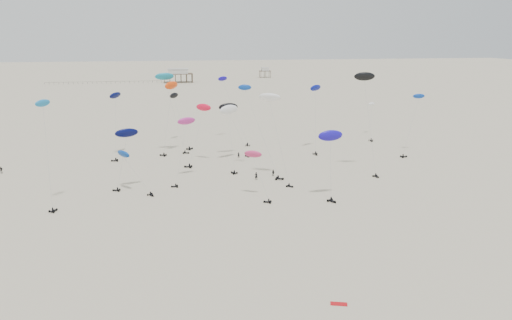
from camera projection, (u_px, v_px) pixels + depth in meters
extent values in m
plane|color=beige|center=(211.00, 114.00, 219.84)|extent=(900.00, 900.00, 0.00)
cube|color=brown|center=(178.00, 74.00, 359.67)|extent=(21.00, 13.00, 0.30)
cube|color=silver|center=(178.00, 71.00, 359.24)|extent=(14.00, 8.40, 3.20)
cube|color=#B2B2AD|center=(178.00, 69.00, 358.81)|extent=(15.00, 9.00, 0.30)
cube|color=brown|center=(265.00, 71.00, 400.57)|extent=(9.00, 7.00, 0.30)
cube|color=silver|center=(265.00, 69.00, 400.24)|extent=(5.60, 4.20, 2.40)
cube|color=#B2B2AD|center=(265.00, 68.00, 399.91)|extent=(6.00, 4.50, 0.30)
cube|color=black|center=(104.00, 82.00, 351.89)|extent=(80.00, 0.10, 0.10)
cylinder|color=gray|center=(316.00, 121.00, 147.20)|extent=(0.03, 0.03, 18.97)
ellipsoid|color=#0B1590|center=(316.00, 88.00, 148.90)|extent=(4.95, 4.26, 2.34)
cylinder|color=gray|center=(235.00, 111.00, 160.70)|extent=(0.03, 0.03, 23.67)
ellipsoid|color=#1C0DB1|center=(223.00, 79.00, 164.13)|extent=(4.14, 3.52, 1.95)
cylinder|color=gray|center=(260.00, 178.00, 105.54)|extent=(0.03, 0.03, 9.89)
ellipsoid|color=#D6326F|center=(253.00, 154.00, 106.72)|extent=(4.23, 3.20, 1.97)
cylinder|color=gray|center=(371.00, 122.00, 168.54)|extent=(0.03, 0.03, 15.82)
ellipsoid|color=white|center=(371.00, 104.00, 173.38)|extent=(3.31, 2.35, 1.54)
cylinder|color=gray|center=(137.00, 175.00, 109.57)|extent=(0.03, 0.03, 10.30)
ellipsoid|color=#0B3C9A|center=(123.00, 154.00, 110.28)|extent=(3.95, 4.27, 2.06)
cylinder|color=gray|center=(48.00, 158.00, 98.75)|extent=(0.03, 0.03, 20.41)
ellipsoid|color=#1A7DC3|center=(43.00, 103.00, 98.45)|extent=(3.22, 3.57, 1.74)
cylinder|color=gray|center=(279.00, 142.00, 117.02)|extent=(0.03, 0.03, 20.63)
ellipsoid|color=white|center=(270.00, 97.00, 118.84)|extent=(5.99, 4.80, 2.68)
cylinder|color=gray|center=(411.00, 126.00, 144.15)|extent=(0.03, 0.03, 17.84)
ellipsoid|color=#0D3EB1|center=(419.00, 96.00, 145.71)|extent=(3.70, 1.99, 1.76)
cylinder|color=gray|center=(238.00, 133.00, 142.78)|extent=(0.03, 0.03, 13.77)
ellipsoid|color=black|center=(228.00, 107.00, 142.21)|extent=(5.76, 2.46, 2.71)
cylinder|color=gray|center=(196.00, 137.00, 133.17)|extent=(0.03, 0.03, 15.52)
ellipsoid|color=#F41136|center=(204.00, 107.00, 134.62)|extent=(4.58, 3.80, 2.18)
cylinder|color=gray|center=(122.00, 163.00, 111.45)|extent=(0.03, 0.03, 11.85)
ellipsoid|color=#050942|center=(127.00, 133.00, 110.75)|extent=(5.57, 3.51, 2.59)
cylinder|color=gray|center=(261.00, 132.00, 123.99)|extent=(0.03, 0.03, 24.47)
ellipsoid|color=#0D3EAD|center=(245.00, 87.00, 127.13)|extent=(3.53, 1.67, 1.61)
cylinder|color=gray|center=(181.00, 154.00, 117.24)|extent=(0.03, 0.03, 15.20)
ellipsoid|color=#C82F93|center=(186.00, 121.00, 119.47)|extent=(5.02, 3.57, 2.32)
cylinder|color=gray|center=(115.00, 128.00, 139.74)|extent=(0.03, 0.03, 17.56)
ellipsoid|color=#050B45|center=(115.00, 95.00, 141.27)|extent=(4.38, 5.26, 2.39)
cylinder|color=gray|center=(175.00, 116.00, 145.17)|extent=(0.03, 0.03, 21.55)
ellipsoid|color=teal|center=(164.00, 76.00, 143.09)|extent=(5.79, 3.26, 2.73)
cylinder|color=gray|center=(231.00, 141.00, 131.19)|extent=(0.03, 0.03, 19.03)
ellipsoid|color=white|center=(229.00, 110.00, 136.35)|extent=(6.34, 5.11, 2.99)
cylinder|color=gray|center=(182.00, 122.00, 156.94)|extent=(0.03, 0.03, 20.36)
ellipsoid|color=black|center=(174.00, 95.00, 161.88)|extent=(3.79, 4.26, 2.08)
cylinder|color=gray|center=(167.00, 121.00, 144.12)|extent=(0.03, 0.03, 18.95)
ellipsoid|color=#FF460D|center=(171.00, 85.00, 144.02)|extent=(5.00, 5.43, 2.68)
cylinder|color=gray|center=(370.00, 127.00, 123.78)|extent=(0.03, 0.03, 23.86)
ellipsoid|color=black|center=(364.00, 76.00, 124.59)|extent=(5.50, 2.79, 2.61)
cylinder|color=gray|center=(331.00, 169.00, 104.74)|extent=(0.03, 0.03, 12.31)
ellipsoid|color=#1A0EB7|center=(330.00, 136.00, 104.60)|extent=(5.65, 2.27, 2.62)
imported|color=black|center=(256.00, 180.00, 120.97)|extent=(0.94, 0.79, 2.21)
imported|color=black|center=(273.00, 176.00, 124.04)|extent=(1.07, 0.90, 1.89)
imported|color=black|center=(1.00, 173.00, 126.42)|extent=(1.26, 0.71, 2.08)
imported|color=black|center=(239.00, 158.00, 142.27)|extent=(0.76, 0.57, 1.92)
cube|color=#B40B10|center=(339.00, 304.00, 65.30)|extent=(2.37, 1.53, 0.08)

